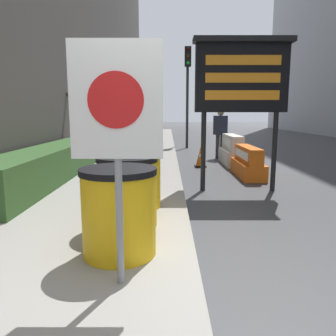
{
  "coord_description": "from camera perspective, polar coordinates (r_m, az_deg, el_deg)",
  "views": [
    {
      "loc": [
        -0.29,
        -2.46,
        1.58
      ],
      "look_at": [
        -0.27,
        5.81,
        0.2
      ],
      "focal_mm": 35.0,
      "sensor_mm": 36.0,
      "label": 1
    }
  ],
  "objects": [
    {
      "name": "traffic_light_near_curb",
      "position": [
        15.19,
        3.28,
        15.65
      ],
      "size": [
        0.28,
        0.44,
        4.48
      ],
      "color": "#2D2D30",
      "rests_on": "ground_plane"
    },
    {
      "name": "barrel_drum_foreground",
      "position": [
        3.34,
        -8.69,
        -7.5
      ],
      "size": [
        0.76,
        0.76,
        0.89
      ],
      "color": "yellow",
      "rests_on": "sidewalk_left"
    },
    {
      "name": "barrel_drum_back",
      "position": [
        4.98,
        -5.72,
        -1.78
      ],
      "size": [
        0.76,
        0.76,
        0.89
      ],
      "color": "yellow",
      "rests_on": "sidewalk_left"
    },
    {
      "name": "warning_sign",
      "position": [
        2.59,
        -9.11,
        8.78
      ],
      "size": [
        0.72,
        0.08,
        1.97
      ],
      "color": "gray",
      "rests_on": "sidewalk_left"
    },
    {
      "name": "message_board",
      "position": [
        6.8,
        12.51,
        14.98
      ],
      "size": [
        1.93,
        0.36,
        3.02
      ],
      "color": "black",
      "rests_on": "ground_plane"
    },
    {
      "name": "barrel_drum_middle",
      "position": [
        4.16,
        -7.22,
        -4.07
      ],
      "size": [
        0.76,
        0.76,
        0.89
      ],
      "color": "yellow",
      "rests_on": "sidewalk_left"
    },
    {
      "name": "jersey_barrier_orange_far",
      "position": [
        8.52,
        13.6,
        0.8
      ],
      "size": [
        0.55,
        1.68,
        0.76
      ],
      "color": "orange",
      "rests_on": "ground_plane"
    },
    {
      "name": "bare_tree",
      "position": [
        11.28,
        -13.13,
        8.76
      ],
      "size": [
        1.39,
        1.51,
        2.62
      ],
      "color": "#4C3D2D",
      "rests_on": "sidewalk_left"
    },
    {
      "name": "ground_plane",
      "position": [
        2.94,
        6.02,
        -23.07
      ],
      "size": [
        120.0,
        120.0,
        0.0
      ],
      "primitive_type": "plane",
      "color": "#3F3F42"
    },
    {
      "name": "jersey_barrier_white",
      "position": [
        10.52,
        10.95,
        2.88
      ],
      "size": [
        0.59,
        1.81,
        0.92
      ],
      "color": "silver",
      "rests_on": "ground_plane"
    },
    {
      "name": "traffic_cone_near",
      "position": [
        9.82,
        5.51,
        1.9
      ],
      "size": [
        0.34,
        0.34,
        0.6
      ],
      "color": "black",
      "rests_on": "ground_plane"
    },
    {
      "name": "pedestrian_worker",
      "position": [
        11.73,
        8.93,
        6.64
      ],
      "size": [
        0.47,
        0.53,
        1.74
      ],
      "rotation": [
        0.0,
        0.0,
        2.13
      ],
      "color": "#333338",
      "rests_on": "ground_plane"
    },
    {
      "name": "hedge_strip",
      "position": [
        7.59,
        -19.84,
        0.84
      ],
      "size": [
        0.9,
        5.95,
        0.7
      ],
      "color": "#335628",
      "rests_on": "sidewalk_left"
    }
  ]
}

